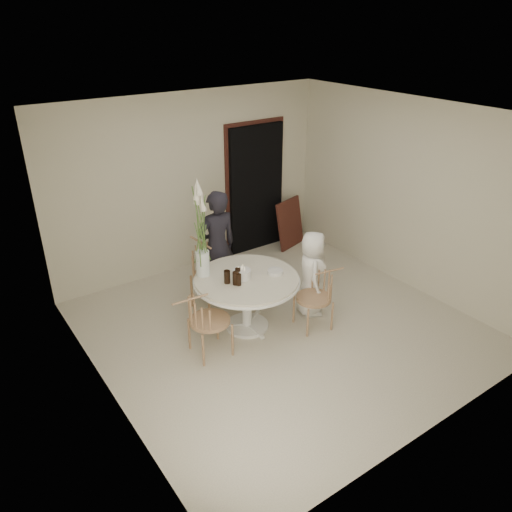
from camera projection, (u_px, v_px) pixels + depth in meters
ground at (280, 327)px, 6.49m from camera, size 4.50×4.50×0.00m
room_shell at (283, 210)px, 5.78m from camera, size 4.50×4.50×4.50m
doorway at (256, 189)px, 8.23m from camera, size 1.00×0.10×2.10m
door_trim at (255, 185)px, 8.23m from camera, size 1.12×0.03×2.22m
table at (247, 285)px, 6.22m from camera, size 1.33×1.33×0.73m
picture_frame at (290, 223)px, 8.57m from camera, size 0.65×0.35×0.82m
chair_far at (207, 266)px, 6.75m from camera, size 0.54×0.58×0.92m
chair_right at (321, 291)px, 6.33m from camera, size 0.51×0.48×0.78m
chair_left at (200, 317)px, 5.73m from camera, size 0.52×0.48×0.83m
girl at (217, 247)px, 6.80m from camera, size 0.59×0.40×1.60m
boy at (312, 273)px, 6.57m from camera, size 0.62×0.69×1.18m
birthday_cake at (242, 274)px, 6.14m from camera, size 0.23×0.23×0.16m
cola_tumbler_a at (227, 277)px, 6.01m from camera, size 0.08×0.08×0.17m
cola_tumbler_b at (236, 278)px, 5.98m from camera, size 0.09×0.09×0.17m
cola_tumbler_c at (239, 280)px, 5.97m from camera, size 0.07×0.07×0.15m
cola_tumbler_d at (238, 274)px, 6.11m from camera, size 0.08×0.08×0.15m
plate_stack at (275, 272)px, 6.25m from camera, size 0.25×0.25×0.05m
flower_vase at (201, 236)px, 6.00m from camera, size 0.17×0.17×1.27m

